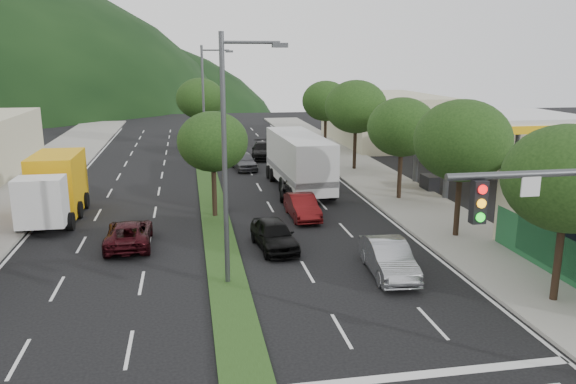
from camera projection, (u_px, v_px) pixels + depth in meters
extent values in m
cube|color=gray|center=(380.00, 182.00, 41.42)|extent=(5.00, 90.00, 0.15)
cube|color=gray|center=(12.00, 197.00, 37.03)|extent=(6.00, 90.00, 0.15)
cube|color=#223C15|center=(208.00, 180.00, 42.14)|extent=(1.60, 56.00, 0.12)
cylinder|color=#47494C|center=(560.00, 173.00, 13.76)|extent=(6.00, 0.18, 0.18)
cube|color=black|center=(479.00, 202.00, 13.38)|extent=(0.35, 0.25, 1.05)
cube|color=silver|center=(488.00, 118.00, 38.51)|extent=(12.00, 8.00, 0.50)
cube|color=#F3B30C|center=(488.00, 123.00, 38.60)|extent=(12.20, 8.20, 0.50)
cylinder|color=#47494C|center=(447.00, 165.00, 36.07)|extent=(0.36, 0.36, 4.60)
cylinder|color=#47494C|center=(559.00, 161.00, 37.44)|extent=(0.36, 0.36, 4.60)
cylinder|color=#47494C|center=(416.00, 152.00, 40.85)|extent=(0.36, 0.36, 4.60)
cylinder|color=#47494C|center=(517.00, 149.00, 42.23)|extent=(0.36, 0.36, 4.60)
cube|color=black|center=(429.00, 183.00, 38.87)|extent=(0.80, 1.60, 1.10)
cube|color=black|center=(534.00, 179.00, 40.25)|extent=(0.80, 1.60, 1.10)
cube|color=beige|center=(384.00, 119.00, 60.21)|extent=(10.00, 16.00, 5.20)
cylinder|color=black|center=(559.00, 254.00, 20.80)|extent=(0.28, 0.28, 3.64)
ellipsoid|color=black|center=(568.00, 178.00, 20.13)|extent=(4.60, 4.60, 3.91)
cylinder|color=black|center=(458.00, 199.00, 28.43)|extent=(0.28, 0.28, 3.81)
ellipsoid|color=black|center=(462.00, 141.00, 27.73)|extent=(4.80, 4.80, 4.08)
cylinder|color=black|center=(400.00, 171.00, 36.11)|extent=(0.28, 0.28, 3.58)
ellipsoid|color=black|center=(402.00, 127.00, 35.45)|extent=(4.40, 4.40, 3.74)
cylinder|color=black|center=(355.00, 145.00, 45.64)|extent=(0.28, 0.28, 3.92)
ellipsoid|color=black|center=(356.00, 107.00, 44.92)|extent=(5.00, 5.00, 4.25)
cylinder|color=black|center=(325.00, 131.00, 55.23)|extent=(0.28, 0.28, 3.70)
ellipsoid|color=black|center=(326.00, 101.00, 54.55)|extent=(4.60, 4.60, 3.91)
cylinder|color=black|center=(214.00, 187.00, 32.17)|extent=(0.28, 0.28, 3.36)
ellipsoid|color=black|center=(213.00, 141.00, 31.55)|extent=(4.00, 4.00, 3.40)
cylinder|color=black|center=(201.00, 128.00, 56.99)|extent=(0.28, 0.28, 3.81)
ellipsoid|color=black|center=(200.00, 98.00, 56.29)|extent=(4.80, 4.80, 4.08)
cylinder|color=#47494C|center=(225.00, 164.00, 21.85)|extent=(0.20, 0.20, 10.00)
cylinder|color=#47494C|center=(251.00, 42.00, 20.96)|extent=(2.20, 0.12, 0.12)
cube|color=#47494C|center=(280.00, 45.00, 21.17)|extent=(0.60, 0.25, 0.18)
cylinder|color=#47494C|center=(204.00, 108.00, 45.77)|extent=(0.20, 0.20, 10.00)
cylinder|color=#47494C|center=(215.00, 50.00, 44.88)|extent=(2.20, 0.12, 0.12)
cube|color=#47494C|center=(229.00, 51.00, 45.09)|extent=(0.60, 0.25, 0.18)
imported|color=gray|center=(389.00, 258.00, 23.83)|extent=(1.88, 4.62, 1.49)
imported|color=black|center=(129.00, 233.00, 27.51)|extent=(2.22, 4.66, 1.28)
imported|color=black|center=(274.00, 235.00, 27.08)|extent=(2.14, 4.38, 1.44)
imported|color=#494A4E|center=(320.00, 171.00, 42.45)|extent=(1.99, 4.45, 1.27)
imported|color=#560E0F|center=(302.00, 207.00, 32.29)|extent=(1.52, 4.17, 1.37)
imported|color=black|center=(296.00, 187.00, 37.18)|extent=(2.91, 5.16, 1.36)
imported|color=#4F5055|center=(244.00, 161.00, 46.31)|extent=(2.16, 4.40, 1.45)
imported|color=black|center=(263.00, 150.00, 51.49)|extent=(2.69, 5.23, 1.45)
cube|color=white|center=(41.00, 202.00, 29.06)|extent=(2.42, 1.78, 2.54)
cube|color=#DF9F0B|center=(58.00, 183.00, 32.95)|extent=(2.56, 4.65, 3.42)
cube|color=black|center=(57.00, 209.00, 32.42)|extent=(2.24, 6.41, 0.33)
cylinder|color=black|center=(71.00, 221.00, 30.02)|extent=(0.34, 1.00, 0.99)
cylinder|color=black|center=(20.00, 224.00, 29.59)|extent=(0.34, 1.00, 0.99)
cylinder|color=black|center=(79.00, 210.00, 32.32)|extent=(0.34, 1.00, 0.99)
cylinder|color=black|center=(32.00, 212.00, 31.89)|extent=(0.34, 1.00, 0.99)
cylinder|color=black|center=(85.00, 200.00, 34.41)|extent=(0.34, 1.00, 0.99)
cylinder|color=black|center=(42.00, 202.00, 33.99)|extent=(0.34, 1.00, 0.99)
cube|color=#BDBDBD|center=(299.00, 159.00, 39.14)|extent=(3.16, 10.04, 3.31)
cube|color=slate|center=(299.00, 170.00, 39.33)|extent=(3.22, 10.04, 0.39)
cylinder|color=black|center=(269.00, 172.00, 43.01)|extent=(0.43, 1.01, 0.99)
cylinder|color=black|center=(304.00, 170.00, 43.59)|extent=(0.43, 1.01, 0.99)
cylinder|color=black|center=(272.00, 175.00, 41.88)|extent=(0.43, 1.01, 0.99)
cylinder|color=black|center=(308.00, 173.00, 42.46)|extent=(0.43, 1.01, 0.99)
cylinder|color=black|center=(291.00, 195.00, 35.84)|extent=(0.43, 1.01, 0.99)
cylinder|color=black|center=(332.00, 193.00, 36.42)|extent=(0.43, 1.01, 0.99)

